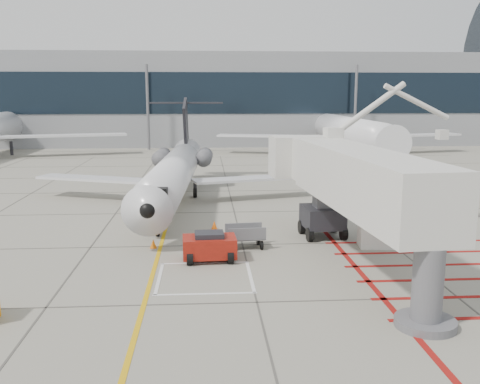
{
  "coord_description": "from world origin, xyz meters",
  "views": [
    {
      "loc": [
        -1.93,
        -23.44,
        7.95
      ],
      "look_at": [
        0.0,
        6.0,
        2.5
      ],
      "focal_mm": 40.0,
      "sensor_mm": 36.0,
      "label": 1
    }
  ],
  "objects": [
    {
      "name": "jet_bridge",
      "position": [
        5.08,
        -0.35,
        3.64
      ],
      "size": [
        10.11,
        18.84,
        7.27
      ],
      "primitive_type": null,
      "rotation": [
        0.0,
        0.0,
        0.08
      ],
      "color": "silver",
      "rests_on": "ground_plane"
    },
    {
      "name": "cone_side",
      "position": [
        -1.43,
        7.53,
        0.24
      ],
      "size": [
        0.35,
        0.35,
        0.48
      ],
      "primitive_type": "cone",
      "color": "#E75A0C",
      "rests_on": "ground_plane"
    },
    {
      "name": "cone_nose",
      "position": [
        -4.69,
        3.73,
        0.24
      ],
      "size": [
        0.34,
        0.34,
        0.47
      ],
      "primitive_type": "cone",
      "color": "orange",
      "rests_on": "ground_plane"
    },
    {
      "name": "terminal_building",
      "position": [
        10.0,
        70.0,
        7.0
      ],
      "size": [
        180.0,
        28.0,
        14.0
      ],
      "primitive_type": "cube",
      "color": "gray",
      "rests_on": "ground_plane"
    },
    {
      "name": "ground_power_unit",
      "position": [
        7.15,
        3.2,
        0.83
      ],
      "size": [
        2.2,
        1.42,
        1.66
      ],
      "primitive_type": null,
      "rotation": [
        0.0,
        0.0,
        -0.1
      ],
      "color": "white",
      "rests_on": "ground_plane"
    },
    {
      "name": "ground_plane",
      "position": [
        0.0,
        0.0,
        0.0
      ],
      "size": [
        260.0,
        260.0,
        0.0
      ],
      "primitive_type": "plane",
      "color": "gray",
      "rests_on": "ground"
    },
    {
      "name": "pushback_tug",
      "position": [
        -1.78,
        1.41,
        0.74
      ],
      "size": [
        2.61,
        1.71,
        1.48
      ],
      "primitive_type": null,
      "rotation": [
        0.0,
        0.0,
        0.05
      ],
      "color": "maroon",
      "rests_on": "ground_plane"
    },
    {
      "name": "regional_jet",
      "position": [
        -4.34,
        12.69,
        3.69
      ],
      "size": [
        23.67,
        29.2,
        7.38
      ],
      "primitive_type": null,
      "rotation": [
        0.0,
        0.0,
        -0.05
      ],
      "color": "silver",
      "rests_on": "ground_plane"
    },
    {
      "name": "bg_aircraft_c",
      "position": [
        16.35,
        46.0,
        5.56
      ],
      "size": [
        33.36,
        37.07,
        11.12
      ],
      "primitive_type": null,
      "color": "silver",
      "rests_on": "ground_plane"
    },
    {
      "name": "terminal_glass_band",
      "position": [
        10.0,
        55.95,
        8.0
      ],
      "size": [
        180.0,
        0.1,
        6.0
      ],
      "primitive_type": "cube",
      "color": "black",
      "rests_on": "ground_plane"
    },
    {
      "name": "baggage_cart",
      "position": [
        0.11,
        3.44,
        0.62
      ],
      "size": [
        2.09,
        1.43,
        1.25
      ],
      "primitive_type": null,
      "rotation": [
        0.0,
        0.0,
        0.09
      ],
      "color": "#5E5E63",
      "rests_on": "ground_plane"
    }
  ]
}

